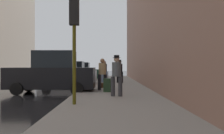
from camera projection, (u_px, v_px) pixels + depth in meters
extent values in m
cube|color=gray|center=(115.00, 93.00, 12.56)|extent=(4.00, 40.00, 0.15)
cube|color=black|center=(51.00, 78.00, 13.28)|extent=(4.62, 1.88, 1.10)
cube|color=black|center=(55.00, 60.00, 13.27)|extent=(2.08, 1.58, 0.90)
cylinder|color=black|center=(29.00, 86.00, 14.20)|extent=(0.64, 0.23, 0.64)
cylinder|color=black|center=(17.00, 89.00, 12.36)|extent=(0.64, 0.23, 0.64)
cylinder|color=black|center=(81.00, 86.00, 14.20)|extent=(0.64, 0.23, 0.64)
cylinder|color=black|center=(77.00, 89.00, 12.36)|extent=(0.64, 0.23, 0.64)
cube|color=#B7BABF|center=(68.00, 76.00, 18.66)|extent=(4.24, 1.92, 0.84)
cube|color=black|center=(71.00, 66.00, 18.66)|extent=(1.92, 1.60, 0.70)
cylinder|color=black|center=(53.00, 80.00, 19.60)|extent=(0.64, 0.23, 0.64)
cylinder|color=black|center=(46.00, 82.00, 17.76)|extent=(0.64, 0.23, 0.64)
cylinder|color=black|center=(87.00, 80.00, 19.57)|extent=(0.64, 0.23, 0.64)
cylinder|color=black|center=(85.00, 82.00, 17.73)|extent=(0.64, 0.23, 0.64)
cube|color=#193828|center=(77.00, 74.00, 24.09)|extent=(4.20, 1.85, 0.84)
cube|color=black|center=(79.00, 66.00, 24.09)|extent=(1.89, 1.57, 0.70)
cylinder|color=black|center=(65.00, 77.00, 25.00)|extent=(0.64, 0.22, 0.64)
cylinder|color=black|center=(61.00, 78.00, 23.16)|extent=(0.64, 0.22, 0.64)
cylinder|color=black|center=(92.00, 77.00, 25.02)|extent=(0.64, 0.22, 0.64)
cylinder|color=black|center=(91.00, 78.00, 23.18)|extent=(0.64, 0.22, 0.64)
cylinder|color=red|center=(91.00, 81.00, 17.11)|extent=(0.22, 0.22, 0.55)
sphere|color=red|center=(91.00, 76.00, 17.11)|extent=(0.20, 0.20, 0.20)
cylinder|color=red|center=(89.00, 81.00, 17.11)|extent=(0.10, 0.09, 0.09)
cylinder|color=red|center=(93.00, 81.00, 17.11)|extent=(0.10, 0.09, 0.09)
cylinder|color=#514C0F|center=(74.00, 52.00, 8.50)|extent=(0.12, 0.12, 3.60)
cube|color=black|center=(74.00, 12.00, 8.49)|extent=(0.32, 0.24, 0.90)
sphere|color=red|center=(75.00, 5.00, 8.62)|extent=(0.14, 0.14, 0.14)
sphere|color=yellow|center=(75.00, 13.00, 8.62)|extent=(0.14, 0.14, 0.14)
sphere|color=green|center=(75.00, 21.00, 8.62)|extent=(0.14, 0.14, 0.14)
cylinder|color=black|center=(99.00, 82.00, 13.41)|extent=(0.22, 0.22, 0.85)
cylinder|color=black|center=(105.00, 82.00, 13.49)|extent=(0.22, 0.22, 0.85)
cylinder|color=tan|center=(102.00, 69.00, 13.45)|extent=(0.48, 0.48, 0.62)
sphere|color=#997051|center=(102.00, 61.00, 13.45)|extent=(0.24, 0.24, 0.24)
cylinder|color=#333338|center=(113.00, 86.00, 10.79)|extent=(0.21, 0.21, 0.85)
cylinder|color=#333338|center=(120.00, 86.00, 10.74)|extent=(0.21, 0.21, 0.85)
cylinder|color=#4C5156|center=(117.00, 69.00, 10.76)|extent=(0.46, 0.46, 0.62)
sphere|color=tan|center=(117.00, 59.00, 10.76)|extent=(0.24, 0.24, 0.24)
cylinder|color=black|center=(117.00, 58.00, 10.76)|extent=(0.34, 0.34, 0.02)
cylinder|color=black|center=(117.00, 56.00, 10.76)|extent=(0.23, 0.23, 0.11)
cylinder|color=#728CB2|center=(106.00, 77.00, 19.86)|extent=(0.21, 0.21, 0.85)
cylinder|color=#728CB2|center=(102.00, 77.00, 19.81)|extent=(0.21, 0.21, 0.85)
cylinder|color=black|center=(104.00, 68.00, 19.83)|extent=(0.46, 0.46, 0.62)
sphere|color=#997051|center=(104.00, 62.00, 19.83)|extent=(0.24, 0.24, 0.24)
cylinder|color=black|center=(118.00, 77.00, 19.29)|extent=(0.22, 0.22, 0.85)
cylinder|color=black|center=(122.00, 77.00, 19.22)|extent=(0.22, 0.22, 0.85)
cylinder|color=black|center=(120.00, 68.00, 19.25)|extent=(0.48, 0.48, 0.62)
sphere|color=#997051|center=(120.00, 62.00, 19.25)|extent=(0.24, 0.24, 0.24)
cylinder|color=black|center=(120.00, 61.00, 19.25)|extent=(0.34, 0.34, 0.02)
cylinder|color=black|center=(120.00, 61.00, 19.25)|extent=(0.23, 0.23, 0.11)
cube|color=black|center=(108.00, 85.00, 12.67)|extent=(0.46, 0.62, 0.68)
cylinder|color=#333333|center=(108.00, 75.00, 12.67)|extent=(0.02, 0.02, 0.36)
cube|color=#472D19|center=(101.00, 85.00, 15.00)|extent=(0.32, 0.44, 0.28)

